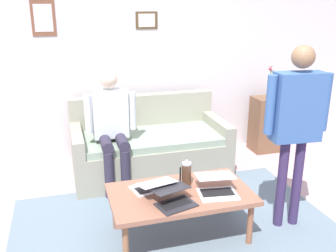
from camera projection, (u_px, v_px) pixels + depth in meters
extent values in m
plane|color=#BE9C9F|center=(205.00, 249.00, 3.15)|extent=(7.68, 7.68, 0.00)
cube|color=slate|center=(184.00, 241.00, 3.24)|extent=(2.91, 2.32, 0.01)
cube|color=silver|center=(143.00, 53.00, 4.73)|extent=(7.04, 0.10, 2.70)
cube|color=brown|center=(43.00, 18.00, 4.24)|extent=(0.26, 0.02, 0.40)
cube|color=silver|center=(43.00, 18.00, 4.24)|extent=(0.20, 0.00, 0.30)
cube|color=#4C3B22|center=(147.00, 20.00, 4.57)|extent=(0.27, 0.02, 0.21)
cube|color=beige|center=(147.00, 20.00, 4.56)|extent=(0.20, 0.00, 0.16)
cube|color=gray|center=(150.00, 157.00, 4.49)|extent=(1.78, 0.89, 0.42)
cube|color=#8FA58E|center=(150.00, 137.00, 4.40)|extent=(1.54, 0.81, 0.08)
cube|color=gray|center=(143.00, 113.00, 4.70)|extent=(1.78, 0.14, 0.46)
cube|color=gray|center=(216.00, 126.00, 4.62)|extent=(0.12, 0.89, 0.20)
cube|color=gray|center=(77.00, 139.00, 4.17)|extent=(0.12, 0.89, 0.20)
cube|color=#935F49|center=(181.00, 194.00, 3.21)|extent=(1.20, 0.69, 0.04)
cylinder|color=#935A3F|center=(250.00, 223.00, 3.16)|extent=(0.05, 0.05, 0.39)
cylinder|color=#936041|center=(126.00, 245.00, 2.88)|extent=(0.05, 0.05, 0.39)
cylinder|color=olive|center=(223.00, 193.00, 3.66)|extent=(0.05, 0.05, 0.39)
cylinder|color=#8A604F|center=(115.00, 209.00, 3.38)|extent=(0.05, 0.05, 0.39)
cube|color=silver|center=(218.00, 194.00, 3.16)|extent=(0.35, 0.28, 0.01)
cube|color=black|center=(217.00, 192.00, 3.17)|extent=(0.29, 0.18, 0.00)
cube|color=silver|center=(215.00, 176.00, 3.22)|extent=(0.35, 0.27, 0.03)
cube|color=black|center=(215.00, 176.00, 3.21)|extent=(0.31, 0.24, 0.03)
cube|color=silver|center=(150.00, 188.00, 3.26)|extent=(0.35, 0.28, 0.01)
cube|color=black|center=(151.00, 188.00, 3.24)|extent=(0.28, 0.18, 0.00)
cube|color=silver|center=(157.00, 183.00, 3.12)|extent=(0.34, 0.27, 0.05)
cube|color=#23272B|center=(156.00, 183.00, 3.12)|extent=(0.31, 0.24, 0.04)
cube|color=#28282D|center=(176.00, 205.00, 2.99)|extent=(0.34, 0.28, 0.01)
cube|color=black|center=(175.00, 203.00, 3.00)|extent=(0.27, 0.19, 0.00)
cube|color=#28282D|center=(170.00, 188.00, 3.03)|extent=(0.34, 0.27, 0.02)
cube|color=white|center=(170.00, 188.00, 3.03)|extent=(0.31, 0.24, 0.02)
cylinder|color=#4C3323|center=(186.00, 175.00, 3.30)|extent=(0.08, 0.08, 0.20)
cylinder|color=#B7B7BC|center=(187.00, 164.00, 3.26)|extent=(0.08, 0.08, 0.02)
sphere|color=#B2B2B7|center=(187.00, 161.00, 3.26)|extent=(0.03, 0.03, 0.03)
cube|color=black|center=(180.00, 174.00, 3.28)|extent=(0.01, 0.01, 0.14)
cube|color=brown|center=(267.00, 124.00, 5.16)|extent=(0.42, 0.32, 0.75)
cylinder|color=#45577A|center=(270.00, 89.00, 5.00)|extent=(0.07, 0.07, 0.23)
cylinder|color=#3D7038|center=(271.00, 74.00, 4.94)|extent=(0.01, 0.03, 0.16)
sphere|color=#D65159|center=(270.00, 68.00, 4.91)|extent=(0.04, 0.04, 0.04)
cylinder|color=#3D7038|center=(271.00, 73.00, 4.95)|extent=(0.02, 0.01, 0.19)
sphere|color=silver|center=(271.00, 65.00, 4.92)|extent=(0.05, 0.05, 0.05)
cylinder|color=#3D7038|center=(271.00, 75.00, 4.94)|extent=(0.01, 0.03, 0.15)
sphere|color=#D14D65|center=(270.00, 69.00, 4.92)|extent=(0.04, 0.04, 0.04)
cylinder|color=#3D7038|center=(272.00, 75.00, 4.96)|extent=(0.02, 0.02, 0.13)
sphere|color=silver|center=(272.00, 70.00, 4.94)|extent=(0.04, 0.04, 0.04)
cylinder|color=#362851|center=(297.00, 183.00, 3.39)|extent=(0.08, 0.08, 0.83)
cylinder|color=#362851|center=(281.00, 184.00, 3.37)|extent=(0.08, 0.08, 0.83)
cube|color=#375E9D|center=(298.00, 107.00, 3.16)|extent=(0.43, 0.22, 0.59)
cylinder|color=#375E9D|center=(325.00, 102.00, 3.19)|extent=(0.09, 0.09, 0.50)
cylinder|color=#375E9D|center=(270.00, 105.00, 3.11)|extent=(0.09, 0.09, 0.50)
sphere|color=#8C694B|center=(303.00, 57.00, 3.03)|extent=(0.19, 0.19, 0.19)
cylinder|color=#302B3F|center=(126.00, 173.00, 3.96)|extent=(0.10, 0.10, 0.50)
cylinder|color=#302B3F|center=(109.00, 175.00, 3.91)|extent=(0.10, 0.10, 0.50)
cylinder|color=#302B3F|center=(122.00, 141.00, 4.03)|extent=(0.12, 0.40, 0.12)
cylinder|color=#302B3F|center=(106.00, 142.00, 3.99)|extent=(0.12, 0.40, 0.12)
cube|color=silver|center=(110.00, 114.00, 4.09)|extent=(0.37, 0.20, 0.52)
cylinder|color=silver|center=(132.00, 111.00, 4.10)|extent=(0.08, 0.08, 0.42)
cylinder|color=silver|center=(88.00, 114.00, 3.97)|extent=(0.08, 0.08, 0.42)
sphere|color=beige|center=(108.00, 79.00, 3.97)|extent=(0.19, 0.19, 0.19)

